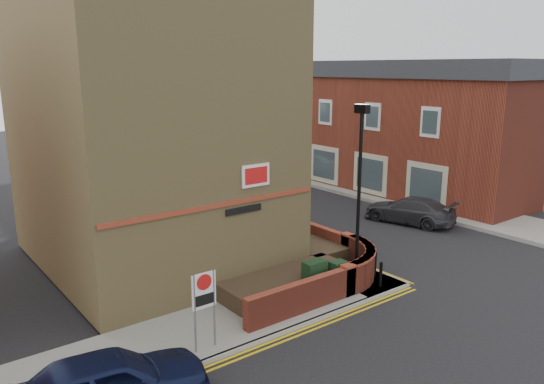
% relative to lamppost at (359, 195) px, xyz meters
% --- Properties ---
extents(ground, '(120.00, 120.00, 0.00)m').
position_rel_lamppost_xyz_m(ground, '(-1.60, -1.20, -3.34)').
color(ground, black).
rests_on(ground, ground).
extents(pavement_corner, '(13.00, 3.00, 0.12)m').
position_rel_lamppost_xyz_m(pavement_corner, '(-5.10, 0.30, -3.28)').
color(pavement_corner, gray).
rests_on(pavement_corner, ground).
extents(pavement_main, '(2.00, 32.00, 0.12)m').
position_rel_lamppost_xyz_m(pavement_main, '(0.40, 14.80, -3.28)').
color(pavement_main, gray).
rests_on(pavement_main, ground).
extents(pavement_far, '(4.00, 40.00, 0.12)m').
position_rel_lamppost_xyz_m(pavement_far, '(11.40, 11.80, -3.28)').
color(pavement_far, gray).
rests_on(pavement_far, ground).
extents(kerb_side, '(13.00, 0.15, 0.12)m').
position_rel_lamppost_xyz_m(kerb_side, '(-5.10, -1.20, -3.28)').
color(kerb_side, gray).
rests_on(kerb_side, ground).
extents(kerb_main_near, '(0.15, 32.00, 0.12)m').
position_rel_lamppost_xyz_m(kerb_main_near, '(1.40, 14.80, -3.28)').
color(kerb_main_near, gray).
rests_on(kerb_main_near, ground).
extents(kerb_main_far, '(0.15, 40.00, 0.12)m').
position_rel_lamppost_xyz_m(kerb_main_far, '(9.40, 11.80, -3.28)').
color(kerb_main_far, gray).
rests_on(kerb_main_far, ground).
extents(yellow_lines_side, '(13.00, 0.28, 0.01)m').
position_rel_lamppost_xyz_m(yellow_lines_side, '(-5.10, -1.45, -3.34)').
color(yellow_lines_side, gold).
rests_on(yellow_lines_side, ground).
extents(yellow_lines_main, '(0.28, 32.00, 0.01)m').
position_rel_lamppost_xyz_m(yellow_lines_main, '(1.65, 14.80, -3.34)').
color(yellow_lines_main, gold).
rests_on(yellow_lines_main, ground).
extents(corner_building, '(8.95, 10.40, 13.60)m').
position_rel_lamppost_xyz_m(corner_building, '(-4.44, 6.80, 2.88)').
color(corner_building, '#9D8853').
rests_on(corner_building, ground).
extents(garden_wall, '(6.80, 6.00, 1.20)m').
position_rel_lamppost_xyz_m(garden_wall, '(-1.60, 1.30, -3.34)').
color(garden_wall, maroon).
rests_on(garden_wall, ground).
extents(lamppost, '(0.25, 0.50, 6.30)m').
position_rel_lamppost_xyz_m(lamppost, '(0.00, 0.00, 0.00)').
color(lamppost, black).
rests_on(lamppost, pavement_corner).
extents(utility_cabinet_large, '(0.80, 0.45, 1.20)m').
position_rel_lamppost_xyz_m(utility_cabinet_large, '(-1.90, 0.10, -2.62)').
color(utility_cabinet_large, black).
rests_on(utility_cabinet_large, pavement_corner).
extents(utility_cabinet_small, '(0.55, 0.40, 1.10)m').
position_rel_lamppost_xyz_m(utility_cabinet_small, '(-1.10, -0.20, -2.67)').
color(utility_cabinet_small, black).
rests_on(utility_cabinet_small, pavement_corner).
extents(bollard_near, '(0.11, 0.11, 0.90)m').
position_rel_lamppost_xyz_m(bollard_near, '(0.40, -0.80, -2.77)').
color(bollard_near, black).
rests_on(bollard_near, pavement_corner).
extents(bollard_far, '(0.11, 0.11, 0.90)m').
position_rel_lamppost_xyz_m(bollard_far, '(1.00, -0.00, -2.77)').
color(bollard_far, black).
rests_on(bollard_far, pavement_corner).
extents(zone_sign, '(0.72, 0.07, 2.20)m').
position_rel_lamppost_xyz_m(zone_sign, '(-6.60, -0.70, -1.70)').
color(zone_sign, slate).
rests_on(zone_sign, pavement_corner).
extents(far_terrace, '(5.40, 30.40, 8.00)m').
position_rel_lamppost_xyz_m(far_terrace, '(12.90, 15.80, 0.70)').
color(far_terrace, maroon).
rests_on(far_terrace, ground).
extents(far_terrace_cream, '(5.40, 12.40, 8.00)m').
position_rel_lamppost_xyz_m(far_terrace_cream, '(12.90, 36.80, 0.71)').
color(far_terrace_cream, '#BCB29B').
rests_on(far_terrace_cream, ground).
extents(tree_near, '(3.64, 3.65, 6.70)m').
position_rel_lamppost_xyz_m(tree_near, '(0.40, 12.85, 1.36)').
color(tree_near, '#382B1E').
rests_on(tree_near, pavement_main).
extents(tree_mid, '(4.03, 4.03, 7.42)m').
position_rel_lamppost_xyz_m(tree_mid, '(0.40, 20.85, 1.85)').
color(tree_mid, '#382B1E').
rests_on(tree_mid, pavement_main).
extents(tree_far, '(3.81, 3.81, 7.00)m').
position_rel_lamppost_xyz_m(tree_far, '(0.40, 28.85, 1.57)').
color(tree_far, '#382B1E').
rests_on(tree_far, pavement_main).
extents(traffic_light_assembly, '(0.20, 0.16, 4.20)m').
position_rel_lamppost_xyz_m(traffic_light_assembly, '(0.80, 23.80, -0.56)').
color(traffic_light_assembly, black).
rests_on(traffic_light_assembly, pavement_main).
extents(navy_hatchback, '(4.67, 2.41, 1.52)m').
position_rel_lamppost_xyz_m(navy_hatchback, '(-9.65, -1.70, -2.58)').
color(navy_hatchback, '#0E1433').
rests_on(navy_hatchback, ground).
extents(silver_car_near, '(3.13, 4.66, 1.45)m').
position_rel_lamppost_xyz_m(silver_car_near, '(2.75, 14.73, -2.62)').
color(silver_car_near, '#999BA1').
rests_on(silver_car_near, ground).
extents(red_car_main, '(3.62, 5.25, 1.33)m').
position_rel_lamppost_xyz_m(red_car_main, '(2.37, 18.90, -2.68)').
color(red_car_main, maroon).
rests_on(red_car_main, ground).
extents(grey_car_far, '(2.93, 4.83, 1.31)m').
position_rel_lamppost_xyz_m(grey_car_far, '(7.85, 3.85, -2.69)').
color(grey_car_far, '#323238').
rests_on(grey_car_far, ground).
extents(silver_car_far, '(3.22, 4.62, 1.46)m').
position_rel_lamppost_xyz_m(silver_car_far, '(8.25, 16.63, -2.61)').
color(silver_car_far, '#B7BABF').
rests_on(silver_car_far, ground).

